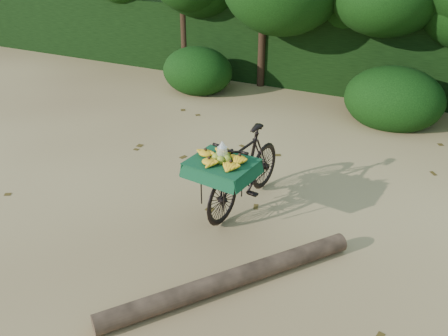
% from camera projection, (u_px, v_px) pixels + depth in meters
% --- Properties ---
extents(ground, '(80.00, 80.00, 0.00)m').
position_uv_depth(ground, '(238.00, 207.00, 6.94)').
color(ground, tan).
rests_on(ground, ground).
extents(vendor_bicycle, '(0.92, 1.98, 1.16)m').
position_uv_depth(vendor_bicycle, '(244.00, 169.00, 6.74)').
color(vendor_bicycle, black).
rests_on(vendor_bicycle, ground).
extents(fallen_log, '(2.11, 2.62, 0.23)m').
position_uv_depth(fallen_log, '(231.00, 279.00, 5.41)').
color(fallen_log, brown).
rests_on(fallen_log, ground).
extents(hedge_backdrop, '(26.00, 1.80, 1.80)m').
position_uv_depth(hedge_backdrop, '(345.00, 49.00, 11.52)').
color(hedge_backdrop, black).
rests_on(hedge_backdrop, ground).
extents(tree_row, '(14.50, 2.00, 4.00)m').
position_uv_depth(tree_row, '(313.00, 5.00, 10.62)').
color(tree_row, black).
rests_on(tree_row, ground).
extents(bush_clumps, '(8.80, 1.70, 0.90)m').
position_uv_depth(bush_clumps, '(344.00, 95.00, 9.95)').
color(bush_clumps, black).
rests_on(bush_clumps, ground).
extents(leaf_litter, '(7.00, 7.30, 0.01)m').
position_uv_depth(leaf_litter, '(255.00, 187.00, 7.46)').
color(leaf_litter, '#473513').
rests_on(leaf_litter, ground).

